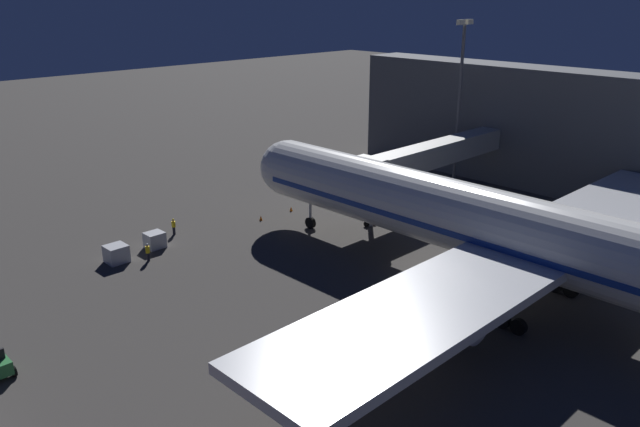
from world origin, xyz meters
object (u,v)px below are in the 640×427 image
Objects in this scene: traffic_cone_nose_port at (291,209)px; ground_crew_near_nose_gear at (174,226)px; airliner_at_gate at (535,240)px; ground_crew_marshaller_fwd at (148,251)px; apron_floodlight_mast at (460,92)px; jet_bridge at (422,158)px; baggage_container_mid_row at (116,254)px; traffic_cone_nose_starboard at (261,218)px; baggage_container_near_belt at (155,240)px.

ground_crew_near_nose_gear is at bearing -12.34° from traffic_cone_nose_port.
ground_crew_marshaller_fwd is at bearing -60.26° from airliner_at_gate.
traffic_cone_nose_port is at bearing -14.27° from apron_floodlight_mast.
baggage_container_mid_row is at bearing -17.09° from jet_bridge.
traffic_cone_nose_starboard is at bearing -30.67° from jet_bridge.
baggage_container_near_belt is (14.44, -31.42, -4.99)m from airliner_at_gate.
baggage_container_mid_row reaches higher than baggage_container_near_belt.
ground_crew_near_nose_gear is at bearing -18.03° from traffic_cone_nose_starboard.
airliner_at_gate is at bearing 114.68° from baggage_container_near_belt.
ground_crew_near_nose_gear is (-3.22, -1.75, 0.16)m from baggage_container_near_belt.
jet_bridge is at bearing 153.63° from ground_crew_near_nose_gear.
baggage_container_near_belt is at bearing -65.32° from airliner_at_gate.
jet_bridge is 46.68× the size of traffic_cone_nose_port.
airliner_at_gate is 34.93m from baggage_container_near_belt.
apron_floodlight_mast is (-25.50, -24.30, 5.85)m from airliner_at_gate.
airliner_at_gate reaches higher than apron_floodlight_mast.
jet_bridge is 1.27× the size of apron_floodlight_mast.
baggage_container_mid_row is 20.96m from traffic_cone_nose_port.
baggage_container_near_belt is 3.15× the size of traffic_cone_nose_port.
airliner_at_gate is at bearing 56.99° from jet_bridge.
apron_floodlight_mast reaches higher than jet_bridge.
jet_bridge is at bearing -123.01° from airliner_at_gate.
airliner_at_gate is 2.45× the size of jet_bridge.
airliner_at_gate is 36.28× the size of ground_crew_marshaller_fwd.
ground_crew_near_nose_gear is at bearing -142.02° from ground_crew_marshaller_fwd.
ground_crew_near_nose_gear is 3.08× the size of traffic_cone_nose_port.
ground_crew_marshaller_fwd reaches higher than baggage_container_mid_row.
baggage_container_mid_row reaches higher than traffic_cone_nose_port.
jet_bridge is at bearing 159.38° from baggage_container_near_belt.
baggage_container_mid_row is 16.56m from traffic_cone_nose_starboard.
jet_bridge reaches higher than ground_crew_near_nose_gear.
ground_crew_marshaller_fwd is at bearing 37.98° from ground_crew_near_nose_gear.
apron_floodlight_mast is at bearing -164.00° from jet_bridge.
airliner_at_gate reaches higher than jet_bridge.
ground_crew_near_nose_gear is 6.78m from ground_crew_marshaller_fwd.
baggage_container_near_belt is 3.23m from ground_crew_marshaller_fwd.
ground_crew_near_nose_gear is (11.22, -33.17, -4.83)m from airliner_at_gate.
airliner_at_gate is at bearing 85.84° from traffic_cone_nose_port.
baggage_container_near_belt is 0.93× the size of baggage_container_mid_row.
airliner_at_gate is 37.18× the size of ground_crew_near_nose_gear.
ground_crew_near_nose_gear is (-7.52, -2.35, 0.12)m from baggage_container_mid_row.
ground_crew_near_nose_gear reaches higher than baggage_container_near_belt.
traffic_cone_nose_port is 4.40m from traffic_cone_nose_starboard.
jet_bridge reaches higher than ground_crew_marshaller_fwd.
traffic_cone_nose_port is (-13.42, 2.94, -0.65)m from ground_crew_near_nose_gear.
ground_crew_near_nose_gear is (24.78, -12.29, -4.95)m from jet_bridge.
apron_floodlight_mast is at bearing 169.90° from baggage_container_near_belt.
jet_bridge is at bearing 16.00° from apron_floodlight_mast.
baggage_container_near_belt is 4.35m from baggage_container_mid_row.
apron_floodlight_mast is at bearing 166.43° from ground_crew_near_nose_gear.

